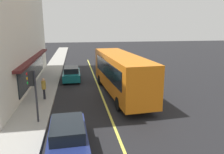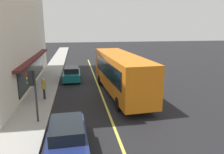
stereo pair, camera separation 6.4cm
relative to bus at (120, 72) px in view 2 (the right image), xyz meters
The scene contains 8 objects.
ground 3.37m from the bus, 36.96° to the left, with size 120.00×120.00×0.00m, color black.
sidewalk 7.41m from the bus, 72.28° to the left, with size 80.00×2.44×0.15m, color #9E9B93.
lane_centre_stripe 3.37m from the bus, 36.96° to the left, with size 36.00×0.16×0.01m, color #D8D14C.
bus is the anchor object (origin of this frame).
traffic_light 8.00m from the bus, 127.47° to the left, with size 0.30×0.52×3.20m.
car_navy 9.28m from the bus, 152.30° to the left, with size 4.36×1.98×1.52m.
car_teal 7.25m from the bus, 36.60° to the left, with size 4.30×1.87×1.52m.
pedestrian_at_corner 6.42m from the bus, 95.54° to the left, with size 0.34×0.34×1.73m.
Camera 2 is at (-19.73, 2.07, 5.88)m, focal length 34.17 mm.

